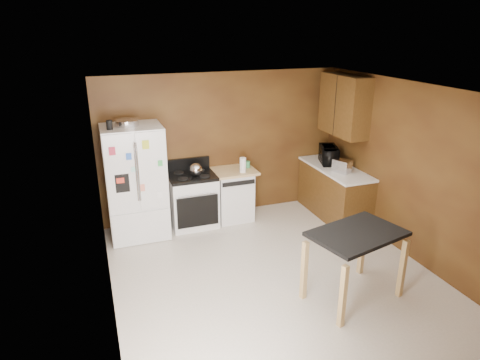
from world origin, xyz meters
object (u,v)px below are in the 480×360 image
green_canister (247,164)px  island (356,243)px  paper_towel (243,165)px  dishwasher (233,194)px  roasting_pan (127,123)px  kettle (196,170)px  refrigerator (136,182)px  pen_cup (109,125)px  gas_range (193,199)px  microwave (329,156)px  toaster (342,166)px

green_canister → island: bearing=-82.5°
paper_towel → dishwasher: 0.60m
roasting_pan → kettle: 1.32m
refrigerator → dishwasher: 1.69m
kettle → green_canister: 0.96m
island → pen_cup: bearing=136.0°
roasting_pan → gas_range: size_ratio=0.32×
dishwasher → roasting_pan: bearing=-178.7°
pen_cup → island: bearing=-44.0°
microwave → refrigerator: bearing=106.4°
pen_cup → island: (2.58, -2.50, -1.11)m
green_canister → toaster: bearing=-29.6°
green_canister → gas_range: size_ratio=0.10×
pen_cup → dishwasher: size_ratio=0.15×
paper_towel → green_canister: (0.15, 0.20, -0.07)m
gas_range → pen_cup: bearing=-171.1°
roasting_pan → green_canister: bearing=2.6°
green_canister → microwave: bearing=-11.2°
microwave → kettle: bearing=105.6°
roasting_pan → refrigerator: size_ratio=0.20×
toaster → roasting_pan: bearing=143.8°
paper_towel → toaster: 1.65m
island → green_canister: bearing=97.5°
pen_cup → gas_range: bearing=8.9°
paper_towel → gas_range: size_ratio=0.23×
microwave → dishwasher: size_ratio=0.57×
refrigerator → roasting_pan: bearing=134.7°
gas_range → dishwasher: 0.72m
toaster → gas_range: (-2.39, 0.72, -0.54)m
toaster → dishwasher: 1.91m
island → refrigerator: bearing=130.9°
gas_range → island: 3.03m
microwave → island: (-1.07, -2.47, -0.28)m
gas_range → refrigerator: bearing=-176.2°
toaster → refrigerator: refrigerator is taller
roasting_pan → gas_range: 1.68m
refrigerator → gas_range: size_ratio=1.64×
pen_cup → refrigerator: bearing=23.0°
roasting_pan → pen_cup: 0.32m
pen_cup → refrigerator: size_ratio=0.07×
microwave → refrigerator: refrigerator is taller
roasting_pan → microwave: 3.49m
dishwasher → island: (0.65, -2.71, 0.30)m
kettle → refrigerator: 0.97m
green_canister → refrigerator: (-1.91, -0.13, -0.04)m
roasting_pan → kettle: roasting_pan is taller
dishwasher → microwave: bearing=-7.8°
toaster → gas_range: size_ratio=0.26×
roasting_pan → gas_range: bearing=0.9°
toaster → gas_range: bearing=139.0°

